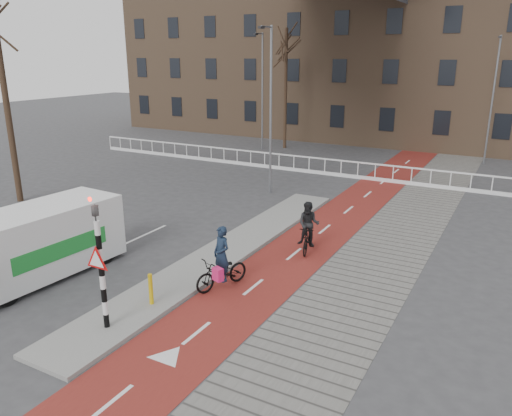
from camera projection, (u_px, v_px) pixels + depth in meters
The scene contains 16 objects.
ground at pixel (174, 303), 14.30m from camera, with size 120.00×120.00×0.00m, color #38383A.
bike_lane at pixel (341, 216), 21.98m from camera, with size 2.50×60.00×0.01m, color maroon.
sidewalk at pixel (405, 226), 20.70m from camera, with size 3.00×60.00×0.01m, color slate.
curb_island at pixel (227, 251), 17.95m from camera, with size 1.80×16.00×0.12m, color gray.
traffic_signal at pixel (100, 260), 12.29m from camera, with size 0.80×0.80×3.68m.
bollard at pixel (151, 289), 13.90m from camera, with size 0.12×0.12×0.90m, color gold.
cyclist_near at pixel (222, 268), 15.07m from camera, with size 1.26×1.99×1.96m.
cyclist_far at pixel (308, 231), 17.81m from camera, with size 0.90×1.78×1.86m.
van at pixel (39, 241), 15.76m from camera, with size 2.46×5.36×2.24m.
railing at pixel (279, 164), 30.74m from camera, with size 28.00×0.10×0.99m.
townhouse_row at pixel (385, 41), 40.16m from camera, with size 46.00×10.00×15.90m.
tree_left at pixel (7, 105), 22.88m from camera, with size 0.28×0.28×9.22m, color black.
tree_mid at pixel (285, 90), 36.58m from camera, with size 0.24×0.24×8.60m, color black.
streetlight_near at pixel (271, 113), 24.44m from camera, with size 0.12×0.12×8.13m, color slate.
streetlight_left at pixel (262, 92), 36.36m from camera, with size 0.12×0.12×8.28m, color slate.
streetlight_right at pixel (492, 102), 31.28m from camera, with size 0.12×0.12×7.93m, color slate.
Camera 1 is at (8.24, -10.13, 6.86)m, focal length 35.00 mm.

